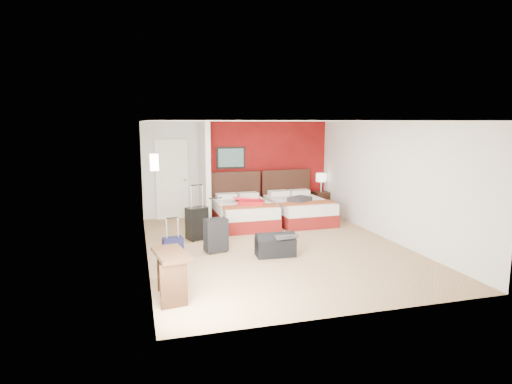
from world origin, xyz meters
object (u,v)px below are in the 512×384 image
object	(u,v)px
nightstand	(321,202)
table_lamp	(321,183)
duffel_bag	(275,246)
desk	(172,275)
suitcase_black	(197,224)
suitcase_charcoal	(216,236)
suitcase_navy	(173,252)
bed_right	(299,210)
red_suitcase_open	(249,201)
bed_left	(244,214)

from	to	relation	value
nightstand	table_lamp	world-z (taller)	table_lamp
duffel_bag	desk	distance (m)	2.52
suitcase_black	suitcase_charcoal	world-z (taller)	suitcase_black
table_lamp	suitcase_navy	world-z (taller)	table_lamp
bed_right	red_suitcase_open	size ratio (longest dim) A/B	2.24
bed_left	desk	distance (m)	4.52
suitcase_charcoal	suitcase_navy	world-z (taller)	suitcase_charcoal
bed_left	duffel_bag	size ratio (longest dim) A/B	2.56
desk	suitcase_charcoal	bearing A→B (deg)	54.53
nightstand	suitcase_navy	world-z (taller)	nightstand
bed_right	suitcase_navy	distance (m)	4.26
red_suitcase_open	nightstand	distance (m)	2.59
suitcase_black	suitcase_navy	world-z (taller)	suitcase_black
table_lamp	suitcase_charcoal	xyz separation A→B (m)	(-3.51, -2.97, -0.51)
bed_right	suitcase_black	size ratio (longest dim) A/B	2.78
bed_left	bed_right	bearing A→B (deg)	0.98
bed_right	nightstand	bearing A→B (deg)	40.69
suitcase_navy	suitcase_black	bearing A→B (deg)	58.01
table_lamp	duffel_bag	size ratio (longest dim) A/B	0.71
suitcase_charcoal	red_suitcase_open	bearing A→B (deg)	47.25
red_suitcase_open	bed_right	bearing A→B (deg)	28.01
table_lamp	suitcase_charcoal	distance (m)	4.62
table_lamp	bed_right	bearing A→B (deg)	-137.51
bed_left	duffel_bag	xyz separation A→B (m)	(-0.04, -2.54, -0.09)
nightstand	red_suitcase_open	bearing A→B (deg)	-162.06
red_suitcase_open	suitcase_navy	distance (m)	3.23
suitcase_black	duffel_bag	size ratio (longest dim) A/B	0.93
bed_left	suitcase_charcoal	world-z (taller)	suitcase_charcoal
suitcase_navy	desk	size ratio (longest dim) A/B	0.58
suitcase_navy	bed_left	bearing A→B (deg)	43.80
bed_left	suitcase_charcoal	distance (m)	2.28
bed_right	suitcase_navy	bearing A→B (deg)	-143.93
duffel_bag	table_lamp	bearing A→B (deg)	58.37
bed_right	desk	distance (m)	5.36
bed_right	desk	bearing A→B (deg)	-132.65
nightstand	desk	bearing A→B (deg)	-138.50
suitcase_black	suitcase_navy	distance (m)	1.70
suitcase_charcoal	suitcase_navy	xyz separation A→B (m)	(-0.86, -0.57, -0.08)
suitcase_black	desk	world-z (taller)	desk
suitcase_charcoal	table_lamp	bearing A→B (deg)	28.82
bed_left	red_suitcase_open	world-z (taller)	red_suitcase_open
suitcase_charcoal	nightstand	bearing A→B (deg)	28.82
red_suitcase_open	nightstand	size ratio (longest dim) A/B	1.46
bed_left	suitcase_navy	world-z (taller)	bed_left
bed_right	desk	size ratio (longest dim) A/B	2.30
bed_left	nightstand	world-z (taller)	nightstand
bed_right	table_lamp	world-z (taller)	table_lamp
table_lamp	suitcase_black	world-z (taller)	table_lamp
red_suitcase_open	nightstand	xyz separation A→B (m)	(2.34, 1.05, -0.32)
duffel_bag	nightstand	bearing A→B (deg)	58.37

